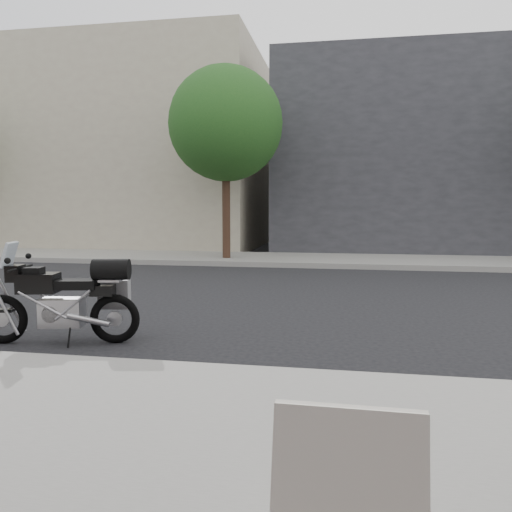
% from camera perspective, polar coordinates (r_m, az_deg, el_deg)
% --- Properties ---
extents(ground, '(120.00, 120.00, 0.00)m').
position_cam_1_polar(ground, '(9.03, 0.16, -5.26)').
color(ground, black).
rests_on(ground, ground).
extents(far_sidewalk, '(44.00, 3.00, 0.15)m').
position_cam_1_polar(far_sidewalk, '(15.40, 4.31, -0.41)').
color(far_sidewalk, gray).
rests_on(far_sidewalk, ground).
extents(far_building_dark, '(16.00, 11.00, 7.00)m').
position_cam_1_polar(far_building_dark, '(22.96, 24.16, 9.70)').
color(far_building_dark, '#2B2B31').
rests_on(far_building_dark, ground).
extents(far_building_cream, '(14.00, 11.00, 8.00)m').
position_cam_1_polar(far_building_cream, '(24.70, -15.52, 10.84)').
color(far_building_cream, '#A59984').
rests_on(far_building_cream, ground).
extents(street_tree_mid, '(3.40, 3.40, 5.70)m').
position_cam_1_polar(street_tree_mid, '(15.34, -3.48, 14.81)').
color(street_tree_mid, '#3D271B').
rests_on(street_tree_mid, far_sidewalk).
extents(motorcycle, '(2.02, 0.89, 1.29)m').
position_cam_1_polar(motorcycle, '(6.72, -20.54, -4.66)').
color(motorcycle, black).
rests_on(motorcycle, ground).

